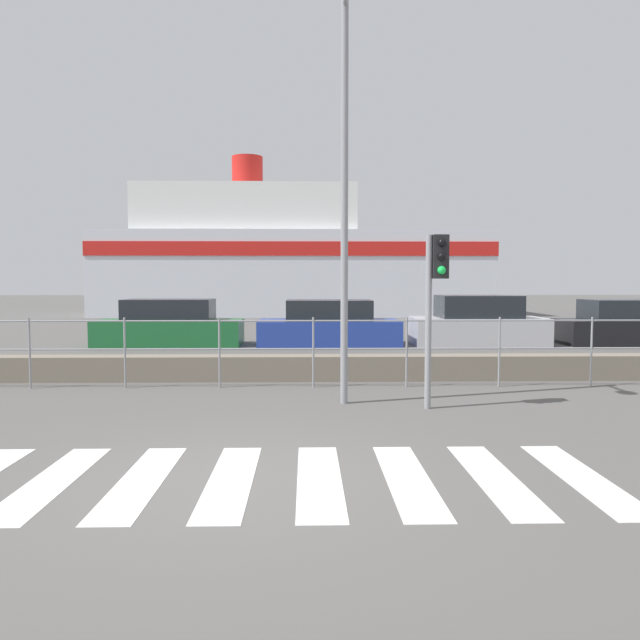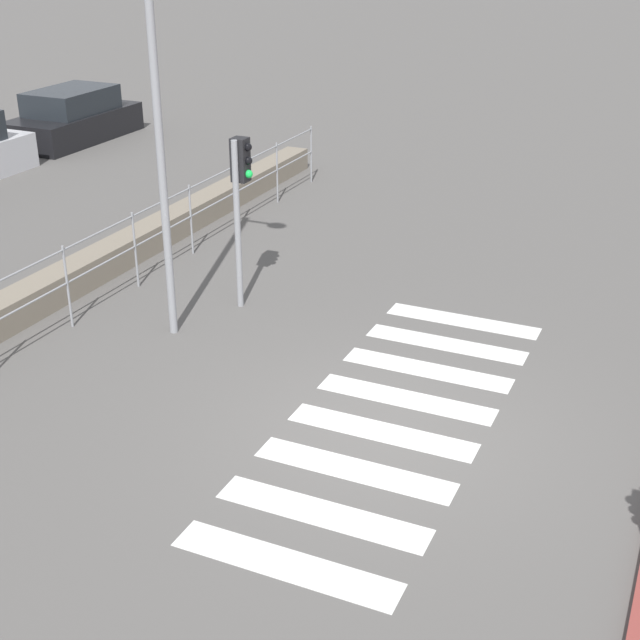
% 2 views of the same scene
% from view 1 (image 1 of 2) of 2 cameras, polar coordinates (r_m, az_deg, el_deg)
% --- Properties ---
extents(ground_plane, '(160.00, 160.00, 0.00)m').
position_cam_1_polar(ground_plane, '(6.59, -8.02, -14.29)').
color(ground_plane, '#565451').
extents(crosswalk, '(6.75, 2.40, 0.01)m').
position_cam_1_polar(crosswalk, '(6.55, -4.12, -14.33)').
color(crosswalk, silver).
rests_on(crosswalk, ground_plane).
extents(seawall, '(21.63, 0.55, 0.50)m').
position_cam_1_polar(seawall, '(12.72, -4.66, -4.38)').
color(seawall, slate).
rests_on(seawall, ground_plane).
extents(harbor_fence, '(19.51, 0.04, 1.33)m').
position_cam_1_polar(harbor_fence, '(11.78, -4.92, -2.03)').
color(harbor_fence, gray).
rests_on(harbor_fence, ground_plane).
extents(traffic_light_far, '(0.34, 0.32, 2.73)m').
position_cam_1_polar(traffic_light_far, '(9.90, 10.54, 3.49)').
color(traffic_light_far, gray).
rests_on(traffic_light_far, ground_plane).
extents(streetlamp, '(0.32, 1.01, 6.54)m').
position_cam_1_polar(streetlamp, '(10.21, 2.32, 14.82)').
color(streetlamp, gray).
rests_on(streetlamp, ground_plane).
extents(ferry_boat, '(22.35, 6.53, 9.23)m').
position_cam_1_polar(ferry_boat, '(36.97, -3.29, 5.40)').
color(ferry_boat, silver).
rests_on(ferry_boat, ground_plane).
extents(parked_car_green, '(4.49, 1.74, 1.44)m').
position_cam_1_polar(parked_car_green, '(20.04, -13.60, -0.50)').
color(parked_car_green, '#1E6633').
rests_on(parked_car_green, ground_plane).
extents(parked_car_blue, '(4.42, 1.88, 1.41)m').
position_cam_1_polar(parked_car_blue, '(19.59, 0.81, -0.52)').
color(parked_car_blue, '#233D9E').
rests_on(parked_car_blue, ground_plane).
extents(parked_car_silver, '(4.14, 1.89, 1.55)m').
position_cam_1_polar(parked_car_silver, '(20.31, 14.22, -0.32)').
color(parked_car_silver, '#BCBCC1').
rests_on(parked_car_silver, ground_plane).
extents(parked_car_black, '(4.03, 1.83, 1.42)m').
position_cam_1_polar(parked_car_black, '(22.04, 26.05, -0.43)').
color(parked_car_black, black).
rests_on(parked_car_black, ground_plane).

